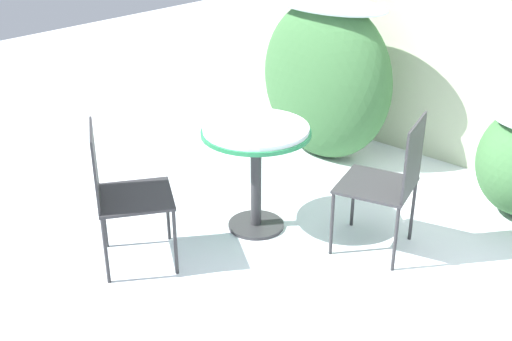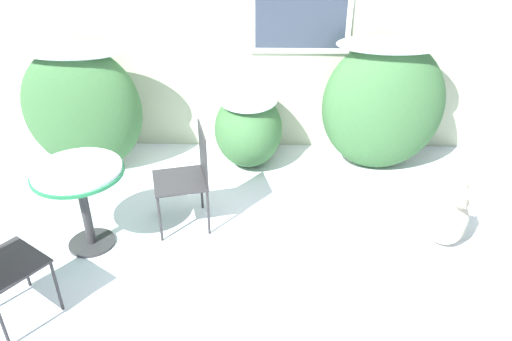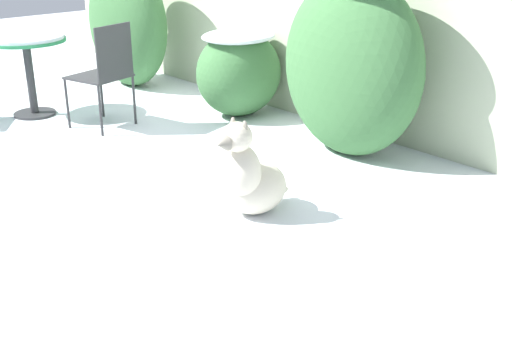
{
  "view_description": "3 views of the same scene",
  "coord_description": "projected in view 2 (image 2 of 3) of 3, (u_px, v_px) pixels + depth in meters",
  "views": [
    {
      "loc": [
        1.24,
        -2.85,
        2.4
      ],
      "look_at": [
        -1.47,
        0.2,
        0.45
      ],
      "focal_mm": 45.0,
      "sensor_mm": 36.0,
      "label": 1
    },
    {
      "loc": [
        0.08,
        -3.31,
        2.85
      ],
      "look_at": [
        0.0,
        0.6,
        0.55
      ],
      "focal_mm": 35.0,
      "sensor_mm": 36.0,
      "label": 2
    },
    {
      "loc": [
        4.61,
        -2.27,
        1.87
      ],
      "look_at": [
        1.69,
        0.35,
        0.3
      ],
      "focal_mm": 45.0,
      "sensor_mm": 36.0,
      "label": 3
    }
  ],
  "objects": [
    {
      "name": "shrub_right",
      "position": [
        383.0,
        103.0,
        5.34
      ],
      "size": [
        1.31,
        0.73,
        1.46
      ],
      "color": "#386638",
      "rests_on": "ground_plane"
    },
    {
      "name": "patio_chair_near_table",
      "position": [
        189.0,
        173.0,
        4.51
      ],
      "size": [
        0.57,
        0.57,
        0.97
      ],
      "rotation": [
        0.0,
        0.0,
        -1.31
      ],
      "color": "#2D2D30",
      "rests_on": "ground_plane"
    },
    {
      "name": "shrub_left",
      "position": [
        82.0,
        107.0,
        5.31
      ],
      "size": [
        1.28,
        0.67,
        1.41
      ],
      "color": "#386638",
      "rests_on": "ground_plane"
    },
    {
      "name": "shrub_middle",
      "position": [
        248.0,
        126.0,
        5.56
      ],
      "size": [
        0.76,
        0.88,
        0.84
      ],
      "color": "#386638",
      "rests_on": "ground_plane"
    },
    {
      "name": "dog",
      "position": [
        447.0,
        219.0,
        4.4
      ],
      "size": [
        0.38,
        0.65,
        0.69
      ],
      "rotation": [
        0.0,
        0.0,
        0.05
      ],
      "color": "beige",
      "rests_on": "ground_plane"
    },
    {
      "name": "patio_table",
      "position": [
        80.0,
        183.0,
        4.17
      ],
      "size": [
        0.76,
        0.76,
        0.79
      ],
      "color": "#2D2D30",
      "rests_on": "ground_plane"
    },
    {
      "name": "ground_plane",
      "position": [
        255.0,
        261.0,
        4.3
      ],
      "size": [
        16.0,
        16.0,
        0.0
      ],
      "primitive_type": "plane",
      "color": "silver"
    },
    {
      "name": "house_wall",
      "position": [
        261.0,
        14.0,
        5.39
      ],
      "size": [
        8.0,
        0.1,
        3.11
      ],
      "color": "#B2BC9E",
      "rests_on": "ground_plane"
    }
  ]
}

